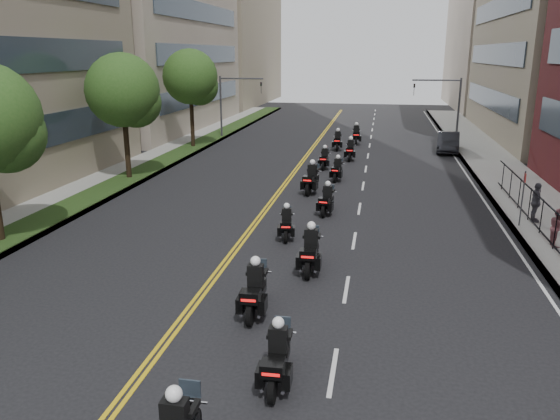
{
  "coord_description": "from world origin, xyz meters",
  "views": [
    {
      "loc": [
        4.06,
        -6.93,
        7.61
      ],
      "look_at": [
        0.47,
        12.54,
        1.9
      ],
      "focal_mm": 35.0,
      "sensor_mm": 36.0,
      "label": 1
    }
  ],
  "objects_px": {
    "motorcycle_5": "(327,201)",
    "pedestrian_b": "(558,227)",
    "motorcycle_6": "(312,180)",
    "motorcycle_1": "(277,359)",
    "motorcycle_11": "(356,135)",
    "motorcycle_2": "(255,292)",
    "motorcycle_10": "(338,141)",
    "parked_sedan": "(448,142)",
    "motorcycle_8": "(325,159)",
    "pedestrian_c": "(536,202)",
    "motorcycle_7": "(337,170)",
    "motorcycle_4": "(287,225)",
    "motorcycle_3": "(310,252)",
    "motorcycle_9": "(350,151)"
  },
  "relations": [
    {
      "from": "motorcycle_5",
      "to": "pedestrian_b",
      "type": "xyz_separation_m",
      "value": [
        9.55,
        -3.39,
        0.28
      ]
    },
    {
      "from": "motorcycle_6",
      "to": "pedestrian_b",
      "type": "height_order",
      "value": "motorcycle_6"
    },
    {
      "from": "motorcycle_1",
      "to": "motorcycle_11",
      "type": "xyz_separation_m",
      "value": [
        0.06,
        36.39,
        0.07
      ]
    },
    {
      "from": "motorcycle_2",
      "to": "motorcycle_10",
      "type": "height_order",
      "value": "motorcycle_2"
    },
    {
      "from": "motorcycle_6",
      "to": "parked_sedan",
      "type": "bearing_deg",
      "value": 65.63
    },
    {
      "from": "motorcycle_8",
      "to": "pedestrian_c",
      "type": "relative_size",
      "value": 1.2
    },
    {
      "from": "motorcycle_8",
      "to": "motorcycle_10",
      "type": "relative_size",
      "value": 0.92
    },
    {
      "from": "motorcycle_1",
      "to": "motorcycle_2",
      "type": "bearing_deg",
      "value": 109.39
    },
    {
      "from": "motorcycle_1",
      "to": "motorcycle_11",
      "type": "bearing_deg",
      "value": 88.13
    },
    {
      "from": "motorcycle_7",
      "to": "motorcycle_10",
      "type": "relative_size",
      "value": 0.9
    },
    {
      "from": "motorcycle_4",
      "to": "motorcycle_10",
      "type": "relative_size",
      "value": 0.86
    },
    {
      "from": "motorcycle_11",
      "to": "motorcycle_2",
      "type": "bearing_deg",
      "value": -95.34
    },
    {
      "from": "motorcycle_4",
      "to": "motorcycle_8",
      "type": "relative_size",
      "value": 0.94
    },
    {
      "from": "motorcycle_3",
      "to": "motorcycle_9",
      "type": "distance_m",
      "value": 21.71
    },
    {
      "from": "pedestrian_c",
      "to": "motorcycle_7",
      "type": "bearing_deg",
      "value": 50.57
    },
    {
      "from": "motorcycle_6",
      "to": "motorcycle_9",
      "type": "xyz_separation_m",
      "value": [
        1.56,
        10.27,
        -0.05
      ]
    },
    {
      "from": "motorcycle_8",
      "to": "motorcycle_10",
      "type": "bearing_deg",
      "value": 88.69
    },
    {
      "from": "motorcycle_5",
      "to": "motorcycle_6",
      "type": "relative_size",
      "value": 0.86
    },
    {
      "from": "motorcycle_4",
      "to": "motorcycle_6",
      "type": "xyz_separation_m",
      "value": [
        0.05,
        8.0,
        0.14
      ]
    },
    {
      "from": "motorcycle_4",
      "to": "motorcycle_10",
      "type": "bearing_deg",
      "value": 81.47
    },
    {
      "from": "motorcycle_5",
      "to": "motorcycle_10",
      "type": "relative_size",
      "value": 0.92
    },
    {
      "from": "motorcycle_9",
      "to": "pedestrian_c",
      "type": "bearing_deg",
      "value": -56.98
    },
    {
      "from": "motorcycle_4",
      "to": "motorcycle_9",
      "type": "xyz_separation_m",
      "value": [
        1.61,
        18.27,
        0.09
      ]
    },
    {
      "from": "motorcycle_3",
      "to": "motorcycle_10",
      "type": "xyz_separation_m",
      "value": [
        -1.14,
        25.95,
        -0.03
      ]
    },
    {
      "from": "motorcycle_5",
      "to": "pedestrian_b",
      "type": "distance_m",
      "value": 10.14
    },
    {
      "from": "motorcycle_2",
      "to": "parked_sedan",
      "type": "distance_m",
      "value": 31.51
    },
    {
      "from": "motorcycle_4",
      "to": "motorcycle_11",
      "type": "distance_m",
      "value": 25.87
    },
    {
      "from": "motorcycle_8",
      "to": "parked_sedan",
      "type": "height_order",
      "value": "motorcycle_8"
    },
    {
      "from": "motorcycle_1",
      "to": "motorcycle_5",
      "type": "xyz_separation_m",
      "value": [
        -0.29,
        14.56,
        -0.03
      ]
    },
    {
      "from": "motorcycle_3",
      "to": "motorcycle_11",
      "type": "distance_m",
      "value": 29.26
    },
    {
      "from": "motorcycle_5",
      "to": "motorcycle_7",
      "type": "distance_m",
      "value": 7.42
    },
    {
      "from": "motorcycle_1",
      "to": "pedestrian_c",
      "type": "bearing_deg",
      "value": 55.67
    },
    {
      "from": "pedestrian_c",
      "to": "motorcycle_3",
      "type": "bearing_deg",
      "value": 126.45
    },
    {
      "from": "parked_sedan",
      "to": "pedestrian_b",
      "type": "height_order",
      "value": "pedestrian_b"
    },
    {
      "from": "motorcycle_7",
      "to": "motorcycle_1",
      "type": "bearing_deg",
      "value": -83.49
    },
    {
      "from": "motorcycle_8",
      "to": "pedestrian_c",
      "type": "bearing_deg",
      "value": -44.61
    },
    {
      "from": "motorcycle_5",
      "to": "parked_sedan",
      "type": "distance_m",
      "value": 20.68
    },
    {
      "from": "motorcycle_9",
      "to": "motorcycle_3",
      "type": "bearing_deg",
      "value": -90.21
    },
    {
      "from": "motorcycle_2",
      "to": "motorcycle_6",
      "type": "distance_m",
      "value": 15.1
    },
    {
      "from": "motorcycle_8",
      "to": "pedestrian_c",
      "type": "xyz_separation_m",
      "value": [
        10.8,
        -10.89,
        0.43
      ]
    },
    {
      "from": "parked_sedan",
      "to": "pedestrian_b",
      "type": "bearing_deg",
      "value": -79.34
    },
    {
      "from": "motorcycle_8",
      "to": "motorcycle_9",
      "type": "bearing_deg",
      "value": 66.49
    },
    {
      "from": "motorcycle_3",
      "to": "motorcycle_8",
      "type": "xyz_separation_m",
      "value": [
        -1.4,
        18.27,
        -0.08
      ]
    },
    {
      "from": "motorcycle_2",
      "to": "motorcycle_5",
      "type": "height_order",
      "value": "motorcycle_2"
    },
    {
      "from": "motorcycle_10",
      "to": "motorcycle_4",
      "type": "bearing_deg",
      "value": -92.45
    },
    {
      "from": "motorcycle_2",
      "to": "pedestrian_c",
      "type": "distance_m",
      "value": 15.31
    },
    {
      "from": "motorcycle_2",
      "to": "motorcycle_9",
      "type": "height_order",
      "value": "motorcycle_2"
    },
    {
      "from": "motorcycle_11",
      "to": "pedestrian_b",
      "type": "xyz_separation_m",
      "value": [
        9.21,
        -25.21,
        0.19
      ]
    },
    {
      "from": "motorcycle_6",
      "to": "motorcycle_9",
      "type": "height_order",
      "value": "motorcycle_6"
    },
    {
      "from": "motorcycle_6",
      "to": "pedestrian_b",
      "type": "relative_size",
      "value": 1.65
    }
  ]
}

